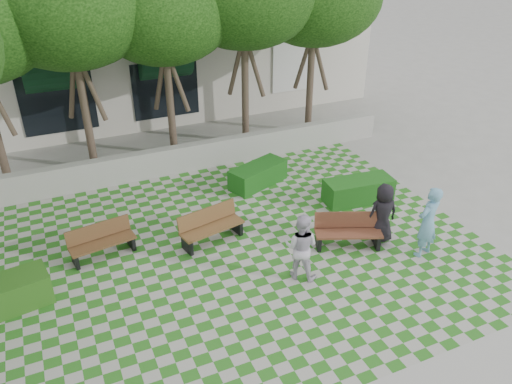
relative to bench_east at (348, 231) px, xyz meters
name	(u,v)px	position (x,y,z in m)	size (l,w,h in m)	color
ground	(262,275)	(-2.52, -0.21, -0.43)	(90.00, 90.00, 0.00)	gray
lawn	(246,252)	(-2.52, 0.79, -0.43)	(12.00, 12.00, 0.00)	#2B721E
retaining_wall	(185,158)	(-2.52, 5.99, 0.02)	(15.00, 0.36, 0.90)	#9E9B93
bench_east	(348,231)	(0.00, 0.00, 0.00)	(1.80, 1.18, 0.90)	brown
bench_mid	(211,227)	(-3.15, 1.66, 0.00)	(1.80, 0.92, 0.90)	brown
bench_west	(102,241)	(-5.87, 2.16, -0.02)	(1.68, 0.79, 0.85)	#51341C
hedge_east	(358,190)	(1.59, 1.85, -0.07)	(2.05, 0.82, 0.72)	#164E14
hedge_midright	(258,175)	(-0.73, 4.03, -0.09)	(1.94, 0.78, 0.68)	#144B14
hedge_west	(0,297)	(-8.21, 1.00, -0.07)	(2.06, 0.82, 0.72)	#215015
person_blue	(428,222)	(1.54, -1.10, 0.52)	(0.70, 0.46, 1.91)	#69A2C1
person_dark	(383,213)	(0.93, -0.14, 0.39)	(0.80, 0.52, 1.64)	black
person_white	(301,247)	(-1.73, -0.61, 0.41)	(0.82, 0.64, 1.69)	silver
tree_row	(110,16)	(-4.38, 5.74, 4.75)	(17.70, 13.40, 7.41)	#47382B
building	(150,44)	(-1.59, 13.87, 2.09)	(18.00, 8.92, 5.15)	beige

